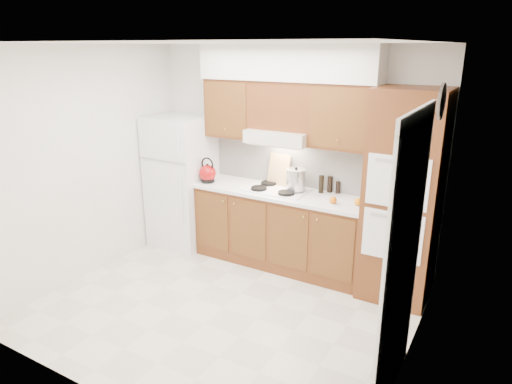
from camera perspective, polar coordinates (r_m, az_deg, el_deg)
floor at (r=4.86m, az=-4.06°, el=-14.24°), size 3.60×3.60×0.00m
ceiling at (r=4.12m, az=-4.88°, el=18.11°), size 3.60×3.60×0.00m
wall_back at (r=5.57m, az=4.32°, el=4.52°), size 3.60×0.02×2.60m
wall_left at (r=5.50m, az=-20.14°, el=3.31°), size 0.02×3.00×2.60m
wall_right at (r=3.66m, az=19.59°, el=-3.64°), size 0.02×3.00×2.60m
fridge at (r=6.12m, az=-9.20°, el=1.31°), size 0.75×0.72×1.72m
base_cabinets at (r=5.56m, az=2.99°, el=-4.67°), size 2.11×0.60×0.90m
countertop at (r=5.39m, az=3.02°, el=-0.09°), size 2.13×0.62×0.04m
backsplash at (r=5.56m, az=4.46°, el=3.66°), size 2.11×0.03×0.56m
oven_cabinet at (r=4.88m, az=17.92°, el=-0.67°), size 0.70×0.65×2.20m
upper_cab_left at (r=5.67m, az=-2.91°, el=10.44°), size 0.63×0.33×0.70m
upper_cab_right at (r=5.05m, az=11.04°, el=9.23°), size 0.73×0.33×0.70m
range_hood at (r=5.33m, az=3.07°, el=6.96°), size 0.75×0.45×0.15m
upper_cab_over_hood at (r=5.32m, az=3.44°, el=10.77°), size 0.75×0.33×0.55m
soffit at (r=5.25m, az=3.97°, el=15.86°), size 2.13×0.36×0.40m
cooktop at (r=5.42m, az=2.65°, el=0.31°), size 0.74×0.50×0.01m
doorway at (r=3.44m, az=17.80°, el=-9.37°), size 0.02×0.90×2.10m
wall_clock at (r=4.00m, az=22.21°, el=10.44°), size 0.02×0.30×0.30m
kettle at (r=5.73m, az=-6.07°, el=2.34°), size 0.24×0.24×0.21m
cutting_board at (r=5.57m, az=2.88°, el=2.84°), size 0.30×0.13×0.38m
stock_pot at (r=5.33m, az=5.01°, el=1.54°), size 0.25×0.25×0.23m
condiment_a at (r=5.34m, az=8.15°, el=0.99°), size 0.07×0.07×0.21m
condiment_b at (r=5.39m, az=9.22°, el=0.97°), size 0.08×0.08×0.19m
condiment_c at (r=5.36m, az=10.19°, el=0.56°), size 0.05×0.05×0.14m
orange_near at (r=5.00m, az=12.62°, el=-1.20°), size 0.11×0.11×0.08m
orange_far at (r=5.01m, az=9.61°, el=-1.00°), size 0.10×0.10×0.08m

